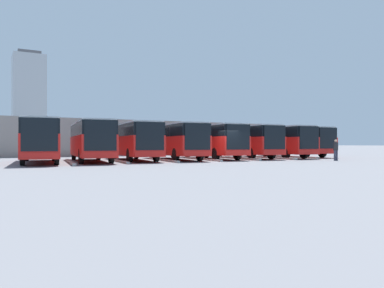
# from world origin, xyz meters

# --- Properties ---
(ground_plane) EXTENTS (600.00, 600.00, 0.00)m
(ground_plane) POSITION_xyz_m (0.00, 0.00, 0.00)
(ground_plane) COLOR slate
(bus_0) EXTENTS (3.69, 11.04, 3.13)m
(bus_0) POSITION_xyz_m (-13.20, -5.97, 1.75)
(bus_0) COLOR red
(bus_0) RESTS_ON ground_plane
(curb_divider_0) EXTENTS (1.19, 7.84, 0.15)m
(curb_divider_0) POSITION_xyz_m (-11.32, -4.37, 0.07)
(curb_divider_0) COLOR #B2B2AD
(curb_divider_0) RESTS_ON ground_plane
(bus_1) EXTENTS (3.69, 11.04, 3.13)m
(bus_1) POSITION_xyz_m (-9.43, -4.82, 1.75)
(bus_1) COLOR red
(bus_1) RESTS_ON ground_plane
(curb_divider_1) EXTENTS (1.19, 7.84, 0.15)m
(curb_divider_1) POSITION_xyz_m (-7.54, -3.22, 0.07)
(curb_divider_1) COLOR #B2B2AD
(curb_divider_1) RESTS_ON ground_plane
(bus_2) EXTENTS (3.69, 11.04, 3.13)m
(bus_2) POSITION_xyz_m (-5.66, -5.12, 1.75)
(bus_2) COLOR red
(bus_2) RESTS_ON ground_plane
(curb_divider_2) EXTENTS (1.19, 7.84, 0.15)m
(curb_divider_2) POSITION_xyz_m (-3.77, -3.52, 0.07)
(curb_divider_2) COLOR #B2B2AD
(curb_divider_2) RESTS_ON ground_plane
(bus_3) EXTENTS (3.69, 11.04, 3.13)m
(bus_3) POSITION_xyz_m (-1.88, -5.21, 1.75)
(bus_3) COLOR red
(bus_3) RESTS_ON ground_plane
(curb_divider_3) EXTENTS (1.19, 7.84, 0.15)m
(curb_divider_3) POSITION_xyz_m (0.00, -3.61, 0.07)
(curb_divider_3) COLOR #B2B2AD
(curb_divider_3) RESTS_ON ground_plane
(bus_4) EXTENTS (3.69, 11.04, 3.13)m
(bus_4) POSITION_xyz_m (1.89, -5.25, 1.75)
(bus_4) COLOR red
(bus_4) RESTS_ON ground_plane
(curb_divider_4) EXTENTS (1.19, 7.84, 0.15)m
(curb_divider_4) POSITION_xyz_m (3.77, -3.65, 0.07)
(curb_divider_4) COLOR #B2B2AD
(curb_divider_4) RESTS_ON ground_plane
(bus_5) EXTENTS (3.69, 11.04, 3.13)m
(bus_5) POSITION_xyz_m (5.66, -5.59, 1.75)
(bus_5) COLOR red
(bus_5) RESTS_ON ground_plane
(curb_divider_5) EXTENTS (1.19, 7.84, 0.15)m
(curb_divider_5) POSITION_xyz_m (7.54, -3.99, 0.07)
(curb_divider_5) COLOR #B2B2AD
(curb_divider_5) RESTS_ON ground_plane
(bus_6) EXTENTS (3.69, 11.04, 3.13)m
(bus_6) POSITION_xyz_m (9.43, -4.98, 1.75)
(bus_6) COLOR red
(bus_6) RESTS_ON ground_plane
(curb_divider_6) EXTENTS (1.19, 7.84, 0.15)m
(curb_divider_6) POSITION_xyz_m (11.32, -3.38, 0.07)
(curb_divider_6) COLOR #B2B2AD
(curb_divider_6) RESTS_ON ground_plane
(bus_7) EXTENTS (3.69, 11.04, 3.13)m
(bus_7) POSITION_xyz_m (13.20, -4.85, 1.75)
(bus_7) COLOR red
(bus_7) RESTS_ON ground_plane
(pedestrian) EXTENTS (0.43, 0.42, 1.77)m
(pedestrian) POSITION_xyz_m (-9.26, 3.05, 0.95)
(pedestrian) COLOR #38384C
(pedestrian) RESTS_ON ground_plane
(station_building) EXTENTS (38.54, 15.92, 4.28)m
(station_building) POSITION_xyz_m (0.00, -23.82, 2.16)
(station_building) COLOR gray
(station_building) RESTS_ON ground_plane
(office_tower) EXTENTS (19.66, 19.66, 61.24)m
(office_tower) POSITION_xyz_m (-7.05, -239.29, 30.02)
(office_tower) COLOR #ADB2B7
(office_tower) RESTS_ON ground_plane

